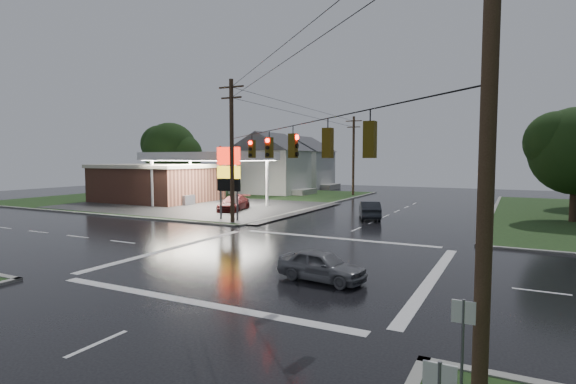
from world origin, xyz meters
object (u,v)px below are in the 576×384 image
at_px(utility_pole_nw, 232,149).
at_px(car_pump, 234,204).
at_px(utility_pole_n, 353,155).
at_px(tree_nw_behind, 171,150).
at_px(house_near, 271,162).
at_px(gas_station, 165,180).
at_px(pylon_sign, 229,171).
at_px(utility_pole_se, 488,124).
at_px(house_far, 301,162).
at_px(car_north, 370,210).
at_px(car_crossing, 322,266).

relative_size(utility_pole_nw, car_pump, 2.22).
relative_size(utility_pole_n, tree_nw_behind, 1.05).
distance_m(tree_nw_behind, car_pump, 24.92).
bearing_deg(house_near, gas_station, -106.17).
distance_m(pylon_sign, utility_pole_nw, 2.22).
relative_size(gas_station, utility_pole_se, 2.38).
bearing_deg(tree_nw_behind, house_far, 56.56).
distance_m(house_far, car_pump, 33.07).
relative_size(house_far, car_north, 2.48).
distance_m(utility_pole_n, car_crossing, 42.59).
distance_m(gas_station, tree_nw_behind, 13.63).
bearing_deg(utility_pole_nw, car_north, 40.13).
distance_m(pylon_sign, car_north, 12.04).
bearing_deg(house_near, car_pump, -70.34).
distance_m(utility_pole_nw, car_north, 12.42).
bearing_deg(utility_pole_nw, utility_pole_n, 90.00).
xyz_separation_m(gas_station, utility_pole_nw, (16.18, -10.20, 3.17)).
height_order(pylon_sign, tree_nw_behind, tree_nw_behind).
bearing_deg(tree_nw_behind, car_north, -21.72).
xyz_separation_m(utility_pole_se, tree_nw_behind, (-43.34, 39.49, 0.46)).
xyz_separation_m(gas_station, house_near, (4.73, 16.30, 1.86)).
bearing_deg(car_north, car_crossing, 79.93).
xyz_separation_m(house_near, tree_nw_behind, (-12.89, -6.01, 1.77)).
bearing_deg(utility_pole_se, pylon_sign, 135.00).
height_order(utility_pole_nw, house_near, utility_pole_nw).
xyz_separation_m(utility_pole_nw, house_far, (-12.45, 38.50, -1.32)).
bearing_deg(pylon_sign, car_north, 33.14).
bearing_deg(tree_nw_behind, car_pump, -34.72).
relative_size(car_north, car_pump, 0.90).
xyz_separation_m(utility_pole_nw, house_near, (-11.45, 26.50, -1.32)).
xyz_separation_m(pylon_sign, tree_nw_behind, (-23.34, 19.49, 2.17)).
xyz_separation_m(car_north, car_crossing, (3.81, -19.26, -0.09)).
height_order(utility_pole_nw, utility_pole_se, same).
distance_m(utility_pole_se, car_pump, 35.05).
height_order(gas_station, utility_pole_n, utility_pole_n).
distance_m(utility_pole_se, utility_pole_n, 51.16).
distance_m(pylon_sign, car_crossing, 19.00).
bearing_deg(car_crossing, pylon_sign, 53.95).
bearing_deg(pylon_sign, house_far, 106.98).
bearing_deg(car_north, house_far, -77.10).
relative_size(utility_pole_nw, house_far, 1.00).
distance_m(pylon_sign, car_pump, 7.35).
distance_m(utility_pole_nw, car_pump, 9.39).
height_order(gas_station, car_north, gas_station).
bearing_deg(utility_pole_nw, car_pump, 123.26).
bearing_deg(tree_nw_behind, house_near, 24.98).
height_order(utility_pole_n, car_crossing, utility_pole_n).
relative_size(utility_pole_se, house_far, 1.00).
bearing_deg(gas_station, car_crossing, -37.64).
bearing_deg(car_pump, tree_nw_behind, 131.18).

